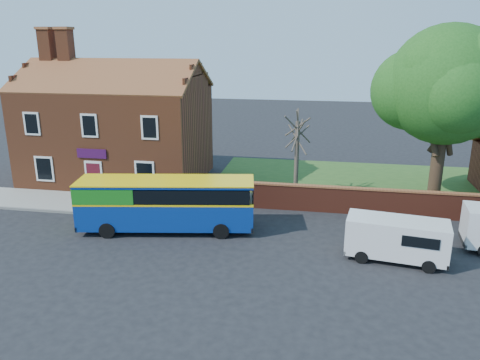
# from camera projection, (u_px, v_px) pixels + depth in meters

# --- Properties ---
(ground) EXTENTS (120.00, 120.00, 0.00)m
(ground) POSITION_uv_depth(u_px,v_px,m) (158.00, 252.00, 22.49)
(ground) COLOR black
(ground) RESTS_ON ground
(pavement) EXTENTS (18.00, 3.50, 0.12)m
(pavement) POSITION_uv_depth(u_px,v_px,m) (83.00, 203.00, 29.10)
(pavement) COLOR gray
(pavement) RESTS_ON ground
(kerb) EXTENTS (18.00, 0.15, 0.14)m
(kerb) POSITION_uv_depth(u_px,v_px,m) (68.00, 212.00, 27.44)
(kerb) COLOR slate
(kerb) RESTS_ON ground
(grass_strip) EXTENTS (26.00, 12.00, 0.04)m
(grass_strip) POSITION_uv_depth(u_px,v_px,m) (400.00, 186.00, 32.50)
(grass_strip) COLOR #426B28
(grass_strip) RESTS_ON ground
(shop_building) EXTENTS (12.30, 8.13, 10.50)m
(shop_building) POSITION_uv_depth(u_px,v_px,m) (118.00, 132.00, 33.55)
(shop_building) COLOR brown
(shop_building) RESTS_ON ground
(boundary_wall) EXTENTS (22.00, 0.38, 1.60)m
(boundary_wall) POSITION_uv_depth(u_px,v_px,m) (417.00, 204.00, 26.62)
(boundary_wall) COLOR maroon
(boundary_wall) RESTS_ON ground
(bus) EXTENTS (9.44, 3.83, 2.80)m
(bus) POSITION_uv_depth(u_px,v_px,m) (161.00, 202.00, 24.63)
(bus) COLOR navy
(bus) RESTS_ON ground
(van_near) EXTENTS (4.70, 2.44, 1.97)m
(van_near) POSITION_uv_depth(u_px,v_px,m) (397.00, 238.00, 21.38)
(van_near) COLOR silver
(van_near) RESTS_ON ground
(large_tree) EXTENTS (8.82, 6.98, 10.76)m
(large_tree) POSITION_uv_depth(u_px,v_px,m) (447.00, 88.00, 27.40)
(large_tree) COLOR black
(large_tree) RESTS_ON ground
(bare_tree) EXTENTS (2.02, 2.41, 5.39)m
(bare_tree) POSITION_uv_depth(u_px,v_px,m) (297.00, 155.00, 29.64)
(bare_tree) COLOR #4C4238
(bare_tree) RESTS_ON ground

